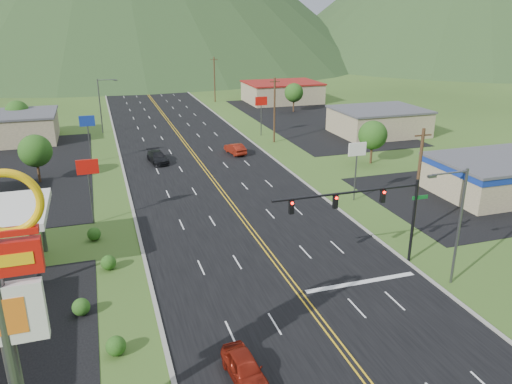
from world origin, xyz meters
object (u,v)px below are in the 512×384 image
object	(u,v)px
streetlight_west	(102,102)
car_dark_mid	(158,157)
streetlight_east	(456,220)
traffic_signal	(370,206)
car_red_far	(235,149)
car_red_near	(245,369)

from	to	relation	value
streetlight_west	car_dark_mid	bearing A→B (deg)	-73.40
streetlight_east	streetlight_west	world-z (taller)	same
traffic_signal	car_red_far	world-z (taller)	traffic_signal
traffic_signal	streetlight_east	xyz separation A→B (m)	(4.70, -4.00, -0.15)
traffic_signal	car_red_far	size ratio (longest dim) A/B	2.81
streetlight_west	car_dark_mid	world-z (taller)	streetlight_west
car_red_near	car_dark_mid	distance (m)	44.39
streetlight_east	car_dark_mid	bearing A→B (deg)	113.05
traffic_signal	streetlight_west	distance (m)	58.88
streetlight_east	car_red_far	xyz separation A→B (m)	(-5.40, 40.11, -4.41)
streetlight_east	traffic_signal	bearing A→B (deg)	139.61
traffic_signal	car_red_near	bearing A→B (deg)	-143.86
traffic_signal	streetlight_east	distance (m)	6.17
traffic_signal	streetlight_east	bearing A→B (deg)	-40.39
streetlight_west	car_dark_mid	distance (m)	22.36
traffic_signal	car_red_far	xyz separation A→B (m)	(-0.70, 36.11, -4.56)
car_red_far	streetlight_west	bearing A→B (deg)	-57.66
car_dark_mid	car_red_far	xyz separation A→B (m)	(11.20, 1.10, 0.02)
car_red_far	streetlight_east	bearing A→B (deg)	88.74
traffic_signal	car_dark_mid	bearing A→B (deg)	108.78
traffic_signal	car_dark_mid	world-z (taller)	traffic_signal
traffic_signal	car_red_near	size ratio (longest dim) A/B	3.12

